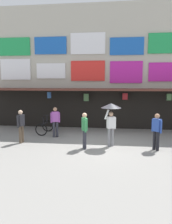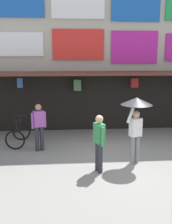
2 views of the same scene
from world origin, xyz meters
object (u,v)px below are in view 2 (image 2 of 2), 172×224
Objects in this scene: pedestrian_in_blue at (39,125)px; pedestrian_in_green at (99,140)px; bicycle_parked at (18,135)px; pedestrian_with_umbrella at (136,112)px.

pedestrian_in_blue is 1.00× the size of pedestrian_in_green.
bicycle_parked is 0.57× the size of pedestrian_with_umbrella.
pedestrian_in_green reaches higher than bicycle_parked.
pedestrian_in_green is at bearing -43.88° from bicycle_parked.
pedestrian_in_blue and pedestrian_in_green have the same top height.
bicycle_parked is 0.71× the size of pedestrian_in_blue.
pedestrian_with_umbrella reaches higher than pedestrian_in_blue.
pedestrian_in_blue is 3.43m from pedestrian_with_umbrella.
pedestrian_in_green is (1.88, -1.91, 0.00)m from pedestrian_in_blue.
pedestrian_in_blue is 2.67m from pedestrian_in_green.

